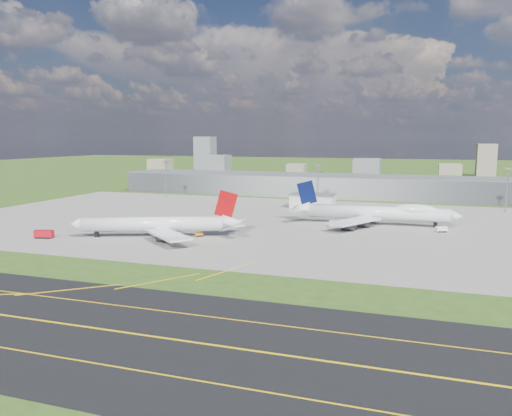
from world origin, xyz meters
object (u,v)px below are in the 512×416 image
(van_white_near, at_px, (332,224))
(airliner_red_twin, at_px, (159,225))
(airliner_blue_quad, at_px, (377,213))
(tug_yellow, at_px, (199,235))
(fire_truck, at_px, (44,234))
(van_white_far, at_px, (441,229))

(van_white_near, bearing_deg, airliner_red_twin, 117.09)
(airliner_red_twin, xyz_separation_m, van_white_near, (66.83, 49.31, -4.09))
(airliner_blue_quad, height_order, tug_yellow, airliner_blue_quad)
(fire_truck, relative_size, tug_yellow, 2.14)
(tug_yellow, height_order, van_white_near, van_white_near)
(fire_truck, bearing_deg, van_white_near, 17.62)
(fire_truck, distance_m, van_white_near, 131.01)
(airliner_blue_quad, relative_size, van_white_near, 14.35)
(van_white_far, bearing_deg, airliner_blue_quad, 137.46)
(van_white_near, relative_size, van_white_far, 1.02)
(airliner_blue_quad, height_order, fire_truck, airliner_blue_quad)
(fire_truck, height_order, van_white_near, fire_truck)
(tug_yellow, height_order, van_white_far, van_white_far)
(airliner_red_twin, height_order, fire_truck, airliner_red_twin)
(airliner_red_twin, bearing_deg, fire_truck, 1.94)
(fire_truck, bearing_deg, airliner_red_twin, 8.70)
(van_white_far, bearing_deg, fire_truck, -179.72)
(airliner_red_twin, height_order, van_white_far, airliner_red_twin)
(airliner_blue_quad, bearing_deg, fire_truck, -150.76)
(airliner_blue_quad, xyz_separation_m, van_white_near, (-20.36, -11.99, -4.58))
(airliner_blue_quad, height_order, van_white_near, airliner_blue_quad)
(airliner_red_twin, relative_size, airliner_blue_quad, 0.88)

